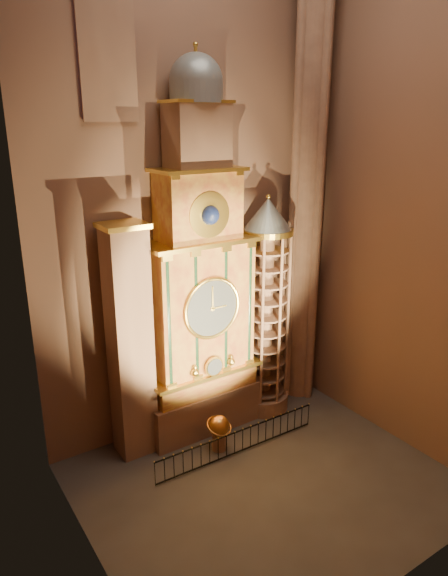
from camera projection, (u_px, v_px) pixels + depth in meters
floor at (266, 483)px, 20.75m from camera, size 14.00×14.00×0.00m
wall_back at (186, 192)px, 22.07m from camera, size 22.00×0.00×22.00m
wall_left at (69, 237)px, 13.64m from camera, size 0.00×22.00×22.00m
wall_right at (407, 196)px, 21.01m from camera, size 0.00×22.00×22.00m
astronomical_clock at (200, 294)px, 22.60m from camera, size 5.60×2.41×16.70m
portrait_tower at (130, 343)px, 21.30m from camera, size 1.80×1.60×10.20m
stair_turret at (265, 310)px, 24.67m from camera, size 2.50×2.50×10.80m
gothic_pier at (307, 185)px, 24.49m from camera, size 2.04×2.04×22.00m
stained_glass_window at (107, 47)px, 18.60m from camera, size 2.20×0.14×5.20m
celestial_globe at (219, 430)px, 22.56m from camera, size 1.42×1.38×1.66m
iron_railing at (239, 442)px, 22.39m from camera, size 8.04×0.20×1.10m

